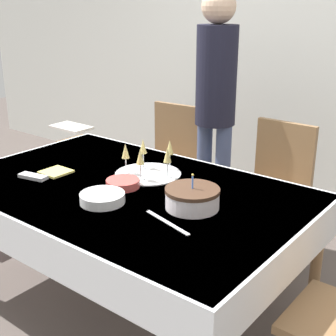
{
  "coord_description": "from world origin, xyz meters",
  "views": [
    {
      "loc": [
        1.61,
        -1.67,
        1.66
      ],
      "look_at": [
        0.2,
        0.11,
        0.85
      ],
      "focal_mm": 50.0,
      "sensor_mm": 36.0,
      "label": 1
    }
  ],
  "objects": [
    {
      "name": "ground_plane",
      "position": [
        0.0,
        0.0,
        0.0
      ],
      "size": [
        12.0,
        12.0,
        0.0
      ],
      "primitive_type": "plane",
      "color": "#564C47"
    },
    {
      "name": "dining_table",
      "position": [
        0.0,
        0.0,
        0.63
      ],
      "size": [
        1.91,
        1.22,
        0.73
      ],
      "color": "white",
      "rests_on": "ground_plane"
    },
    {
      "name": "fork_pile",
      "position": [
        -0.49,
        -0.23,
        0.74
      ],
      "size": [
        0.18,
        0.09,
        0.02
      ],
      "color": "silver",
      "rests_on": "dining_table"
    },
    {
      "name": "cake_knife",
      "position": [
        0.44,
        -0.2,
        0.73
      ],
      "size": [
        0.29,
        0.09,
        0.0
      ],
      "color": "silver",
      "rests_on": "dining_table"
    },
    {
      "name": "person_standing",
      "position": [
        -0.12,
        1.05,
        1.06
      ],
      "size": [
        0.28,
        0.28,
        1.75
      ],
      "color": "#3F4C72",
      "rests_on": "ground_plane"
    },
    {
      "name": "dining_chair_far_left",
      "position": [
        -0.43,
        0.93,
        0.52
      ],
      "size": [
        0.45,
        0.45,
        0.95
      ],
      "color": "olive",
      "rests_on": "ground_plane"
    },
    {
      "name": "wall_back",
      "position": [
        0.0,
        1.92,
        1.35
      ],
      "size": [
        8.0,
        0.05,
        2.7
      ],
      "color": "silver",
      "rests_on": "ground_plane"
    },
    {
      "name": "plate_stack_dessert",
      "position": [
        -0.01,
        -0.01,
        0.75
      ],
      "size": [
        0.18,
        0.18,
        0.04
      ],
      "color": "#CC4C47",
      "rests_on": "dining_table"
    },
    {
      "name": "plate_stack_main",
      "position": [
        0.05,
        -0.22,
        0.75
      ],
      "size": [
        0.22,
        0.22,
        0.05
      ],
      "color": "white",
      "rests_on": "dining_table"
    },
    {
      "name": "napkin_pile",
      "position": [
        -0.46,
        -0.09,
        0.73
      ],
      "size": [
        0.15,
        0.15,
        0.01
      ],
      "color": "#E0D166",
      "rests_on": "dining_table"
    },
    {
      "name": "champagne_tray",
      "position": [
        -0.03,
        0.22,
        0.8
      ],
      "size": [
        0.38,
        0.38,
        0.18
      ],
      "color": "silver",
      "rests_on": "dining_table"
    },
    {
      "name": "dining_chair_far_right",
      "position": [
        0.42,
        0.93,
        0.52
      ],
      "size": [
        0.43,
        0.43,
        0.95
      ],
      "color": "olive",
      "rests_on": "ground_plane"
    },
    {
      "name": "birthday_cake",
      "position": [
        0.43,
        -0.0,
        0.78
      ],
      "size": [
        0.26,
        0.26,
        0.17
      ],
      "color": "white",
      "rests_on": "dining_table"
    },
    {
      "name": "high_chair",
      "position": [
        -1.28,
        0.8,
        0.48
      ],
      "size": [
        0.33,
        0.35,
        0.71
      ],
      "color": "olive",
      "rests_on": "ground_plane"
    }
  ]
}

